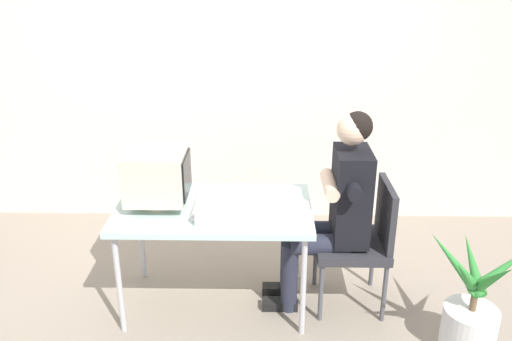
{
  "coord_description": "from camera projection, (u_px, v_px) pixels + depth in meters",
  "views": [
    {
      "loc": [
        0.33,
        -3.05,
        2.21
      ],
      "look_at": [
        0.27,
        0.0,
        0.98
      ],
      "focal_mm": 37.06,
      "sensor_mm": 36.0,
      "label": 1
    }
  ],
  "objects": [
    {
      "name": "crt_monitor",
      "position": [
        157.0,
        176.0,
        3.32
      ],
      "size": [
        0.38,
        0.36,
        0.37
      ],
      "color": "beige",
      "rests_on": "desk"
    },
    {
      "name": "desk",
      "position": [
        214.0,
        214.0,
        3.41
      ],
      "size": [
        1.25,
        0.75,
        0.73
      ],
      "color": "#B7B7BC",
      "rests_on": "ground_plane"
    },
    {
      "name": "ground_plane",
      "position": [
        217.0,
        302.0,
        3.66
      ],
      "size": [
        12.0,
        12.0,
        0.0
      ],
      "primitive_type": "plane",
      "color": "gray"
    },
    {
      "name": "wall_back",
      "position": [
        263.0,
        51.0,
        4.39
      ],
      "size": [
        8.0,
        0.1,
        3.0
      ],
      "primitive_type": "cube",
      "color": "beige",
      "rests_on": "ground_plane"
    },
    {
      "name": "potted_plant",
      "position": [
        471.0,
        312.0,
        3.11
      ],
      "size": [
        0.61,
        0.66,
        0.77
      ],
      "color": "silver",
      "rests_on": "ground_plane"
    },
    {
      "name": "person_seated",
      "position": [
        335.0,
        205.0,
        3.4
      ],
      "size": [
        0.67,
        0.55,
        1.36
      ],
      "color": "black",
      "rests_on": "ground_plane"
    },
    {
      "name": "keyboard",
      "position": [
        206.0,
        205.0,
        3.37
      ],
      "size": [
        0.14,
        0.43,
        0.03
      ],
      "color": "silver",
      "rests_on": "desk"
    },
    {
      "name": "office_chair",
      "position": [
        361.0,
        237.0,
        3.48
      ],
      "size": [
        0.47,
        0.47,
        0.88
      ],
      "color": "#4C4C51",
      "rests_on": "ground_plane"
    },
    {
      "name": "desk_mug",
      "position": [
        201.0,
        218.0,
        3.14
      ],
      "size": [
        0.09,
        0.1,
        0.09
      ],
      "color": "white",
      "rests_on": "desk"
    }
  ]
}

